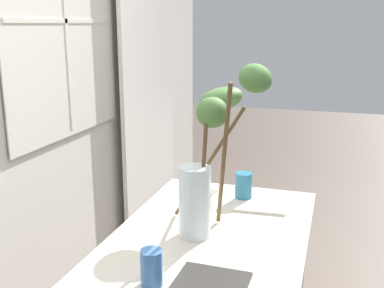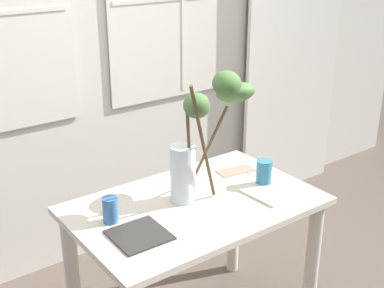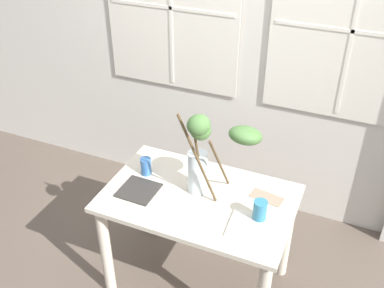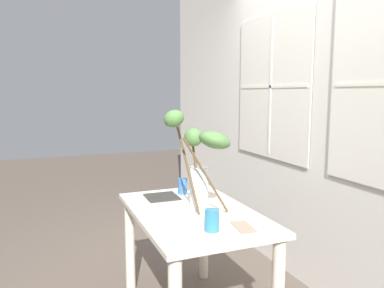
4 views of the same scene
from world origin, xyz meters
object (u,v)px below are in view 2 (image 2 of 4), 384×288
Objects in this scene: vase_with_branches at (205,132)px; drinking_glass_blue_right at (264,173)px; plate_square_left at (139,235)px; dining_table at (195,230)px; drinking_glass_blue_left at (110,210)px; plate_square_right at (271,191)px.

drinking_glass_blue_right is (0.32, -0.06, -0.27)m from vase_with_branches.
vase_with_branches is at bearing 14.29° from plate_square_left.
vase_with_branches reaches higher than plate_square_left.
drinking_glass_blue_left is (-0.40, 0.08, 0.21)m from dining_table.
plate_square_right is (0.36, -0.13, 0.16)m from dining_table.
vase_with_branches is 0.54m from plate_square_left.
dining_table is 5.09× the size of plate_square_left.
drinking_glass_blue_left reaches higher than dining_table.
plate_square_right is (0.29, -0.15, -0.32)m from vase_with_branches.
vase_with_branches is 0.54m from drinking_glass_blue_left.
drinking_glass_blue_right is at bearing -7.20° from dining_table.
plate_square_right is at bearing -20.40° from dining_table.
drinking_glass_blue_right is 0.75m from plate_square_left.
plate_square_right is at bearing -109.78° from drinking_glass_blue_right.
plate_square_left is (-0.42, -0.11, -0.33)m from vase_with_branches.
dining_table is 9.87× the size of drinking_glass_blue_left.
vase_with_branches is 2.99× the size of plate_square_left.
plate_square_right is (-0.03, -0.08, -0.06)m from drinking_glass_blue_right.
drinking_glass_blue_left is 0.52× the size of plate_square_left.
drinking_glass_blue_left is at bearing 170.83° from drinking_glass_blue_right.
plate_square_left is at bearing -165.71° from vase_with_branches.
drinking_glass_blue_right is (0.39, -0.05, 0.21)m from dining_table.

